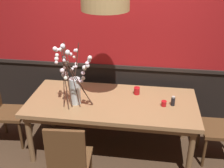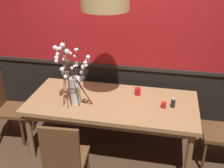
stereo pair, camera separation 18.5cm
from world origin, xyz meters
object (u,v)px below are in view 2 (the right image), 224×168
at_px(candle_holder_nearer_edge, 164,105).
at_px(candle_holder_nearer_center, 138,91).
at_px(chair_head_west_end, 6,105).
at_px(dining_table, 112,106).
at_px(condiment_bottle, 173,103).
at_px(chair_near_side_left, 65,157).
at_px(chair_far_side_left, 106,85).
at_px(vase_with_blossoms, 74,82).

bearing_deg(candle_holder_nearer_edge, candle_holder_nearer_center, 142.67).
xyz_separation_m(chair_head_west_end, candle_holder_nearer_center, (1.79, 0.26, 0.27)).
height_order(chair_head_west_end, candle_holder_nearer_edge, chair_head_west_end).
bearing_deg(candle_holder_nearer_edge, dining_table, 176.91).
bearing_deg(condiment_bottle, chair_head_west_end, -179.04).
xyz_separation_m(candle_holder_nearer_center, condiment_bottle, (0.46, -0.23, 0.01)).
bearing_deg(condiment_bottle, candle_holder_nearer_center, 153.63).
bearing_deg(chair_near_side_left, dining_table, 70.49).
bearing_deg(chair_near_side_left, candle_holder_nearer_center, 61.36).
distance_m(chair_far_side_left, candle_holder_nearer_center, 0.93).
relative_size(chair_far_side_left, candle_holder_nearer_edge, 12.97).
xyz_separation_m(chair_head_west_end, chair_near_side_left, (1.17, -0.86, 0.01)).
xyz_separation_m(chair_far_side_left, condiment_bottle, (1.04, -0.89, 0.28)).
bearing_deg(vase_with_blossoms, chair_head_west_end, 173.60).
distance_m(chair_far_side_left, chair_near_side_left, 1.79).
distance_m(chair_head_west_end, candle_holder_nearer_center, 1.82).
distance_m(candle_holder_nearer_center, candle_holder_nearer_edge, 0.44).
height_order(dining_table, candle_holder_nearer_edge, candle_holder_nearer_edge).
distance_m(chair_far_side_left, candle_holder_nearer_edge, 1.34).
bearing_deg(condiment_bottle, candle_holder_nearer_edge, -160.67).
bearing_deg(chair_head_west_end, condiment_bottle, 0.96).
bearing_deg(candle_holder_nearer_edge, chair_head_west_end, 179.98).
xyz_separation_m(chair_near_side_left, candle_holder_nearer_edge, (0.96, 0.86, 0.24)).
bearing_deg(condiment_bottle, chair_far_side_left, 139.43).
bearing_deg(chair_head_west_end, chair_near_side_left, -36.19).
relative_size(chair_near_side_left, candle_holder_nearer_center, 9.89).
relative_size(chair_near_side_left, condiment_bottle, 7.89).
relative_size(chair_near_side_left, candle_holder_nearer_edge, 13.81).
relative_size(vase_with_blossoms, candle_holder_nearer_edge, 11.53).
xyz_separation_m(chair_far_side_left, candle_holder_nearer_center, (0.58, -0.66, 0.28)).
height_order(chair_near_side_left, vase_with_blossoms, vase_with_blossoms).
xyz_separation_m(dining_table, candle_holder_nearer_edge, (0.64, -0.03, 0.12)).
xyz_separation_m(dining_table, candle_holder_nearer_center, (0.30, 0.23, 0.13)).
relative_size(dining_table, candle_holder_nearer_edge, 30.38).
relative_size(candle_holder_nearer_center, candle_holder_nearer_edge, 1.40).
bearing_deg(dining_table, candle_holder_nearer_center, 37.73).
distance_m(chair_near_side_left, candle_holder_nearer_edge, 1.31).
relative_size(chair_head_west_end, vase_with_blossoms, 1.18).
relative_size(chair_far_side_left, candle_holder_nearer_center, 9.29).
bearing_deg(candle_holder_nearer_edge, chair_near_side_left, -138.20).
bearing_deg(vase_with_blossoms, chair_far_side_left, 81.74).
bearing_deg(vase_with_blossoms, candle_holder_nearer_edge, 6.18).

